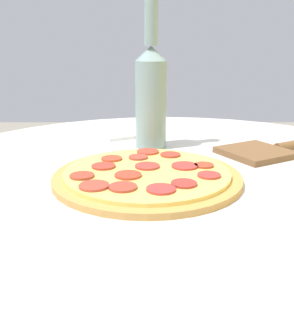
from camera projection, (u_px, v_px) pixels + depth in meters
name	position (u px, v px, depth m)	size (l,w,h in m)	color
table	(175.00, 249.00, 0.70)	(1.02, 1.02, 0.70)	silver
pizza	(147.00, 175.00, 0.60)	(0.30, 0.30, 0.02)	#C68E47
beer_bottle	(151.00, 92.00, 0.77)	(0.06, 0.06, 0.31)	gray
pizza_paddle	(266.00, 150.00, 0.75)	(0.18, 0.24, 0.02)	brown
napkin	(114.00, 132.00, 0.92)	(0.17, 0.15, 0.01)	white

